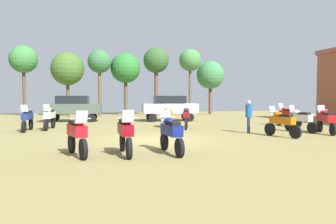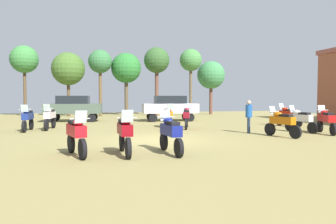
{
  "view_description": "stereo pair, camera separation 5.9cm",
  "coord_description": "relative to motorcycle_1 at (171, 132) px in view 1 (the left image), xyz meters",
  "views": [
    {
      "loc": [
        -2.63,
        -13.76,
        1.91
      ],
      "look_at": [
        0.96,
        2.08,
        1.15
      ],
      "focal_mm": 34.03,
      "sensor_mm": 36.0,
      "label": 1
    },
    {
      "loc": [
        -2.57,
        -13.77,
        1.91
      ],
      "look_at": [
        0.96,
        2.08,
        1.15
      ],
      "focal_mm": 34.03,
      "sensor_mm": 36.0,
      "label": 2
    }
  ],
  "objects": [
    {
      "name": "motorcycle_7",
      "position": [
        -1.52,
        0.05,
        0.02
      ],
      "size": [
        0.62,
        2.18,
        1.5
      ],
      "rotation": [
        0.0,
        0.0,
        3.2
      ],
      "color": "black",
      "rests_on": "ground"
    },
    {
      "name": "tree_9",
      "position": [
        3.67,
        22.29,
        4.89
      ],
      "size": [
        2.65,
        2.65,
        7.05
      ],
      "color": "brown",
      "rests_on": "ground"
    },
    {
      "name": "motorcycle_13",
      "position": [
        8.28,
        4.77,
        -0.01
      ],
      "size": [
        0.78,
        2.03,
        1.44
      ],
      "rotation": [
        0.0,
        0.0,
        0.27
      ],
      "color": "black",
      "rests_on": "ground"
    },
    {
      "name": "motorcycle_4",
      "position": [
        9.68,
        8.03,
        0.02
      ],
      "size": [
        0.74,
        2.19,
        1.48
      ],
      "rotation": [
        0.0,
        0.0,
        0.21
      ],
      "color": "black",
      "rests_on": "ground"
    },
    {
      "name": "car_3",
      "position": [
        3.23,
        14.15,
        0.46
      ],
      "size": [
        4.36,
        1.95,
        2.0
      ],
      "rotation": [
        0.0,
        0.0,
        1.54
      ],
      "color": "black",
      "rests_on": "ground"
    },
    {
      "name": "motorcycle_1",
      "position": [
        0.0,
        0.0,
        0.0
      ],
      "size": [
        0.62,
        2.14,
        1.45
      ],
      "rotation": [
        0.0,
        0.0,
        0.11
      ],
      "color": "black",
      "rests_on": "ground"
    },
    {
      "name": "tree_7",
      "position": [
        9.87,
        22.93,
        3.58
      ],
      "size": [
        3.04,
        3.04,
        5.86
      ],
      "color": "brown",
      "rests_on": "ground"
    },
    {
      "name": "motorcycle_10",
      "position": [
        2.87,
        8.14,
        0.02
      ],
      "size": [
        0.86,
        2.16,
        1.49
      ],
      "rotation": [
        0.0,
        0.0,
        -0.31
      ],
      "color": "black",
      "rests_on": "ground"
    },
    {
      "name": "tree_5",
      "position": [
        -5.14,
        22.37,
        3.92
      ],
      "size": [
        3.22,
        3.22,
        6.28
      ],
      "color": "#4F3C29",
      "rests_on": "ground"
    },
    {
      "name": "motorcycle_6",
      "position": [
        9.15,
        3.86,
        0.01
      ],
      "size": [
        0.84,
        2.18,
        1.46
      ],
      "rotation": [
        0.0,
        0.0,
        -0.29
      ],
      "color": "black",
      "rests_on": "ground"
    },
    {
      "name": "ground_plane",
      "position": [
        0.18,
        3.43,
        -0.72
      ],
      "size": [
        44.0,
        52.0,
        0.02
      ],
      "color": "olive"
    },
    {
      "name": "car_2",
      "position": [
        -4.21,
        15.3,
        0.46
      ],
      "size": [
        4.44,
        2.15,
        2.0
      ],
      "rotation": [
        0.0,
        0.0,
        1.49
      ],
      "color": "black",
      "rests_on": "ground"
    },
    {
      "name": "tree_8",
      "position": [
        -9.34,
        23.34,
        4.83
      ],
      "size": [
        2.69,
        2.69,
        6.95
      ],
      "color": "#4D3C28",
      "rests_on": "ground"
    },
    {
      "name": "motorcycle_2",
      "position": [
        6.16,
        3.18,
        -0.0
      ],
      "size": [
        0.82,
        2.04,
        1.45
      ],
      "rotation": [
        0.0,
        0.0,
        0.3
      ],
      "color": "black",
      "rests_on": "ground"
    },
    {
      "name": "motorcycle_5",
      "position": [
        -6.17,
        8.53,
        0.02
      ],
      "size": [
        0.62,
        2.15,
        1.49
      ],
      "rotation": [
        0.0,
        0.0,
        3.09
      ],
      "color": "black",
      "rests_on": "ground"
    },
    {
      "name": "tree_4",
      "position": [
        -2.08,
        21.9,
        4.6
      ],
      "size": [
        2.31,
        2.31,
        6.57
      ],
      "color": "brown",
      "rests_on": "ground"
    },
    {
      "name": "person_1",
      "position": [
        5.37,
        4.98,
        0.29
      ],
      "size": [
        0.44,
        0.44,
        1.72
      ],
      "rotation": [
        0.0,
        0.0,
        1.21
      ],
      "color": "#1F2D45",
      "rests_on": "ground"
    },
    {
      "name": "tree_1",
      "position": [
        7.15,
        21.62,
        4.93
      ],
      "size": [
        2.3,
        2.3,
        6.9
      ],
      "color": "brown",
      "rests_on": "ground"
    },
    {
      "name": "motorcycle_3",
      "position": [
        1.89,
        8.85,
        0.03
      ],
      "size": [
        0.62,
        2.21,
        1.51
      ],
      "rotation": [
        0.0,
        0.0,
        3.13
      ],
      "color": "black",
      "rests_on": "ground"
    },
    {
      "name": "motorcycle_12",
      "position": [
        -3.05,
        0.17,
        0.01
      ],
      "size": [
        0.82,
        2.06,
        1.48
      ],
      "rotation": [
        0.0,
        0.0,
        3.44
      ],
      "color": "black",
      "rests_on": "ground"
    },
    {
      "name": "motorcycle_9",
      "position": [
        -5.1,
        9.22,
        0.03
      ],
      "size": [
        0.63,
        2.28,
        1.5
      ],
      "rotation": [
        0.0,
        0.0,
        3.03
      ],
      "color": "black",
      "rests_on": "ground"
    },
    {
      "name": "tree_6",
      "position": [
        0.55,
        22.71,
        4.13
      ],
      "size": [
        3.08,
        3.08,
        6.43
      ],
      "color": "#4E412E",
      "rests_on": "ground"
    }
  ]
}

